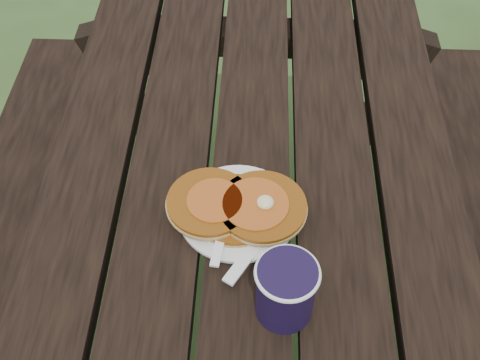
{
  "coord_description": "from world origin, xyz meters",
  "views": [
    {
      "loc": [
        0.01,
        -0.56,
        1.58
      ],
      "look_at": [
        -0.02,
        0.08,
        0.8
      ],
      "focal_mm": 45.0,
      "sensor_mm": 36.0,
      "label": 1
    }
  ],
  "objects_px": {
    "picnic_table": "(247,338)",
    "coffee_cup": "(286,289)",
    "pancake_stack": "(237,206)",
    "plate": "(238,213)"
  },
  "relations": [
    {
      "from": "picnic_table",
      "to": "pancake_stack",
      "type": "xyz_separation_m",
      "value": [
        -0.02,
        0.05,
        0.41
      ]
    },
    {
      "from": "picnic_table",
      "to": "coffee_cup",
      "type": "xyz_separation_m",
      "value": [
        0.06,
        -0.13,
        0.44
      ]
    },
    {
      "from": "picnic_table",
      "to": "pancake_stack",
      "type": "bearing_deg",
      "value": 112.67
    },
    {
      "from": "pancake_stack",
      "to": "coffee_cup",
      "type": "xyz_separation_m",
      "value": [
        0.08,
        -0.17,
        0.04
      ]
    },
    {
      "from": "pancake_stack",
      "to": "coffee_cup",
      "type": "relative_size",
      "value": 2.16
    },
    {
      "from": "pancake_stack",
      "to": "picnic_table",
      "type": "bearing_deg",
      "value": -67.33
    },
    {
      "from": "picnic_table",
      "to": "plate",
      "type": "height_order",
      "value": "plate"
    },
    {
      "from": "picnic_table",
      "to": "coffee_cup",
      "type": "bearing_deg",
      "value": -65.47
    },
    {
      "from": "coffee_cup",
      "to": "plate",
      "type": "bearing_deg",
      "value": 113.8
    },
    {
      "from": "picnic_table",
      "to": "plate",
      "type": "distance_m",
      "value": 0.39
    }
  ]
}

